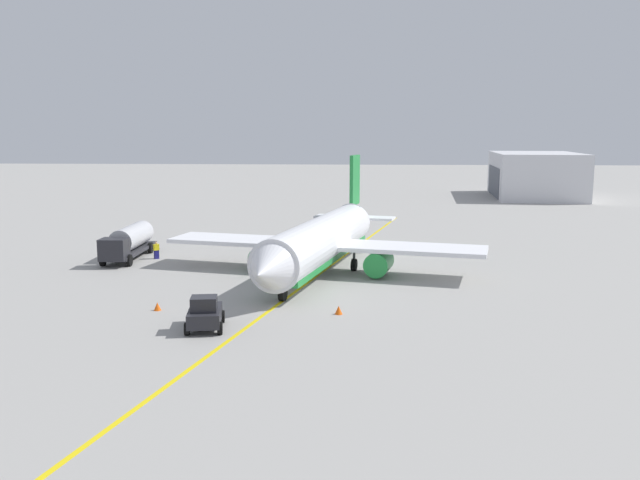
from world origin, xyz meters
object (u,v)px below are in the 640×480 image
at_px(airplane, 321,242).
at_px(pushback_tug, 205,314).
at_px(safety_cone_nose, 339,310).
at_px(safety_cone_wingtip, 157,306).
at_px(fuel_tanker, 129,241).
at_px(refueling_worker, 156,250).

distance_m(airplane, pushback_tug, 18.61).
distance_m(safety_cone_nose, safety_cone_wingtip, 12.66).
bearing_deg(airplane, safety_cone_wingtip, -38.83).
relative_size(airplane, safety_cone_nose, 53.08).
height_order(airplane, fuel_tanker, airplane).
relative_size(fuel_tanker, pushback_tug, 2.77).
bearing_deg(pushback_tug, airplane, 160.14).
relative_size(fuel_tanker, refueling_worker, 6.27).
bearing_deg(airplane, fuel_tanker, -105.90).
distance_m(airplane, fuel_tanker, 20.11).
bearing_deg(refueling_worker, safety_cone_nose, 44.46).
relative_size(airplane, safety_cone_wingtip, 54.68).
xyz_separation_m(safety_cone_nose, safety_cone_wingtip, (-0.19, -12.66, -0.01)).
xyz_separation_m(pushback_tug, refueling_worker, (-22.92, -10.28, -0.19)).
bearing_deg(pushback_tug, fuel_tanker, -150.41).
height_order(safety_cone_nose, safety_cone_wingtip, safety_cone_nose).
bearing_deg(safety_cone_wingtip, airplane, 141.17).
bearing_deg(fuel_tanker, refueling_worker, 89.81).
distance_m(airplane, refueling_worker, 17.57).
xyz_separation_m(airplane, pushback_tug, (17.42, -6.29, -1.77)).
relative_size(pushback_tug, safety_cone_wingtip, 6.80).
xyz_separation_m(fuel_tanker, pushback_tug, (22.93, 13.02, -0.72)).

